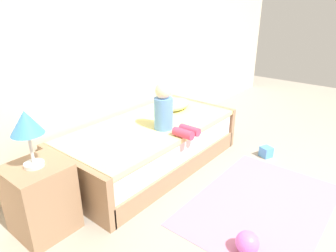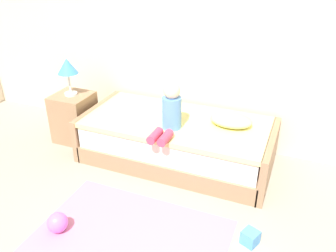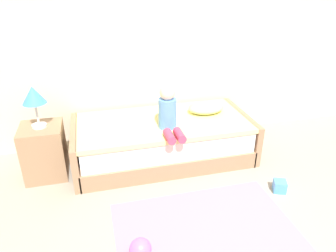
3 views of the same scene
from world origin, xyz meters
The scene contains 9 objects.
wall_rear centered at (0.00, 2.60, 1.45)m, with size 7.20×0.10×2.90m, color beige.
bed centered at (-0.39, 2.00, 0.25)m, with size 2.11×1.00×0.50m.
nightstand centered at (-1.74, 1.97, 0.30)m, with size 0.44×0.44×0.60m, color #997556.
table_lamp centered at (-1.74, 1.97, 0.94)m, with size 0.24×0.24×0.45m.
child_figure centered at (-0.38, 1.77, 0.70)m, with size 0.20×0.51×0.50m.
pillow centered at (0.18, 2.10, 0.56)m, with size 0.44×0.30×0.13m, color #F2E58C.
toy_ball centered at (-0.92, 0.55, 0.09)m, with size 0.18×0.18×0.18m, color #CC66D8.
area_rug centered at (-0.31, 0.70, 0.00)m, with size 1.60×1.10×0.01m, color pink.
toy_block centered at (0.63, 1.04, 0.06)m, with size 0.13×0.13×0.13m, color #4C99E5.
Camera 3 is at (-1.16, -1.26, 2.07)m, focal length 33.59 mm.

